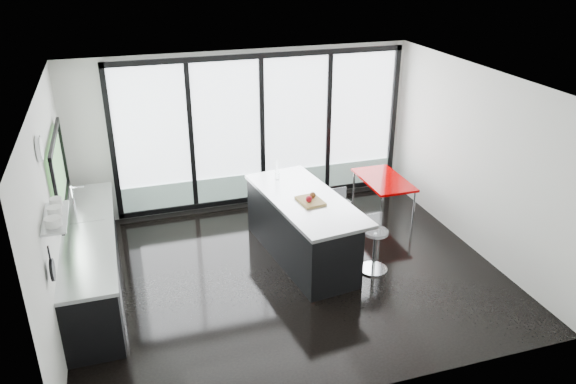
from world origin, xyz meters
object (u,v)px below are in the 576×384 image
object	(u,v)px
bar_stool_near	(375,250)
red_table	(383,196)
island	(300,227)
bar_stool_far	(340,219)

from	to	relation	value
bar_stool_near	red_table	xyz separation A→B (m)	(0.96, 1.68, 0.00)
island	red_table	distance (m)	2.10
red_table	bar_stool_far	bearing A→B (deg)	-151.09
bar_stool_far	red_table	distance (m)	1.20
island	bar_stool_far	bearing A→B (deg)	25.84
bar_stool_far	red_table	world-z (taller)	red_table
island	bar_stool_near	distance (m)	1.16
bar_stool_near	red_table	bearing A→B (deg)	57.75
bar_stool_near	bar_stool_far	xyz separation A→B (m)	(-0.09, 1.10, -0.02)
island	red_table	xyz separation A→B (m)	(1.86, 0.97, -0.17)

